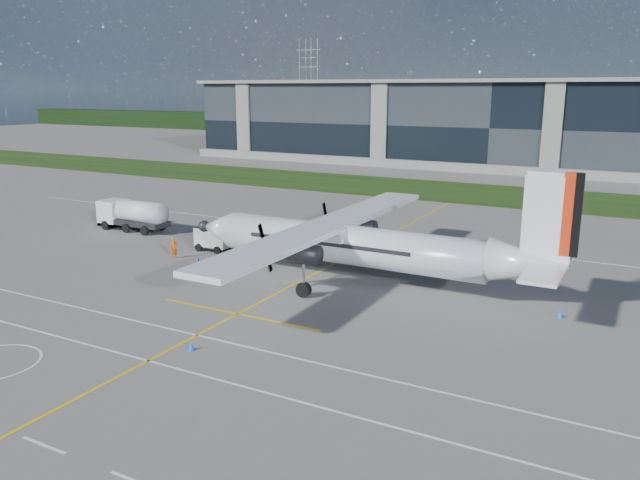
% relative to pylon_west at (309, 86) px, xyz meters
% --- Properties ---
extents(ground, '(400.00, 400.00, 0.00)m').
position_rel_pylon_west_xyz_m(ground, '(80.00, -110.00, -15.00)').
color(ground, slate).
rests_on(ground, ground).
extents(grass_strip, '(400.00, 18.00, 0.04)m').
position_rel_pylon_west_xyz_m(grass_strip, '(80.00, -102.00, -14.98)').
color(grass_strip, '#1A340E').
rests_on(grass_strip, ground).
extents(terminal_building, '(120.00, 20.00, 15.00)m').
position_rel_pylon_west_xyz_m(terminal_building, '(80.00, -70.00, -7.50)').
color(terminal_building, black).
rests_on(terminal_building, ground).
extents(tree_line, '(400.00, 6.00, 6.00)m').
position_rel_pylon_west_xyz_m(tree_line, '(80.00, -10.00, -12.00)').
color(tree_line, black).
rests_on(tree_line, ground).
extents(pylon_west, '(9.00, 4.60, 30.00)m').
position_rel_pylon_west_xyz_m(pylon_west, '(0.00, 0.00, 0.00)').
color(pylon_west, gray).
rests_on(pylon_west, ground).
extents(yellow_taxiway_centerline, '(0.20, 70.00, 0.01)m').
position_rel_pylon_west_xyz_m(yellow_taxiway_centerline, '(83.00, -140.00, -14.99)').
color(yellow_taxiway_centerline, yellow).
rests_on(yellow_taxiway_centerline, ground).
extents(white_lane_line, '(90.00, 0.15, 0.01)m').
position_rel_pylon_west_xyz_m(white_lane_line, '(80.00, -164.00, -14.99)').
color(white_lane_line, white).
rests_on(white_lane_line, ground).
extents(turboprop_aircraft, '(29.19, 30.27, 9.08)m').
position_rel_pylon_west_xyz_m(turboprop_aircraft, '(87.18, -146.44, -10.46)').
color(turboprop_aircraft, white).
rests_on(turboprop_aircraft, ground).
extents(fuel_tanker_truck, '(8.19, 2.66, 3.07)m').
position_rel_pylon_west_xyz_m(fuel_tanker_truck, '(58.90, -141.22, -13.46)').
color(fuel_tanker_truck, silver).
rests_on(fuel_tanker_truck, ground).
extents(baggage_tug, '(3.40, 2.04, 2.04)m').
position_rel_pylon_west_xyz_m(baggage_tug, '(71.70, -143.78, -13.98)').
color(baggage_tug, silver).
rests_on(baggage_tug, ground).
extents(ground_crew_person, '(0.91, 1.00, 2.01)m').
position_rel_pylon_west_xyz_m(ground_crew_person, '(70.36, -147.55, -14.00)').
color(ground_crew_person, '#F25907').
rests_on(ground_crew_person, ground).
extents(safety_cone_nose_stbd, '(0.36, 0.36, 0.50)m').
position_rel_pylon_west_xyz_m(safety_cone_nose_stbd, '(73.93, -145.01, -14.75)').
color(safety_cone_nose_stbd, blue).
rests_on(safety_cone_nose_stbd, ground).
extents(safety_cone_portwing, '(0.36, 0.36, 0.50)m').
position_rel_pylon_west_xyz_m(safety_cone_portwing, '(84.06, -161.81, -14.75)').
color(safety_cone_portwing, blue).
rests_on(safety_cone_portwing, ground).
extents(safety_cone_stbdwing, '(0.36, 0.36, 0.50)m').
position_rel_pylon_west_xyz_m(safety_cone_stbdwing, '(84.74, -131.92, -14.75)').
color(safety_cone_stbdwing, blue).
rests_on(safety_cone_stbdwing, ground).
extents(safety_cone_nose_port, '(0.36, 0.36, 0.50)m').
position_rel_pylon_west_xyz_m(safety_cone_nose_port, '(72.99, -147.67, -14.75)').
color(safety_cone_nose_port, blue).
rests_on(safety_cone_nose_port, ground).
extents(safety_cone_tail, '(0.36, 0.36, 0.50)m').
position_rel_pylon_west_xyz_m(safety_cone_tail, '(101.12, -146.87, -14.75)').
color(safety_cone_tail, blue).
rests_on(safety_cone_tail, ground).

